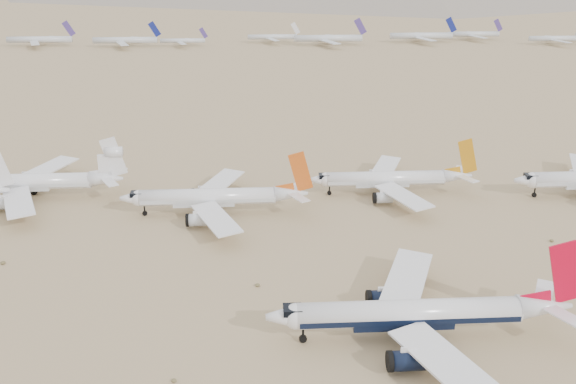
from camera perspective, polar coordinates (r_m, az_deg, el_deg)
name	(u,v)px	position (r m, az deg, el deg)	size (l,w,h in m)	color
ground	(424,321)	(122.87, 11.98, -11.13)	(7000.00, 7000.00, 0.00)	#8E7252
main_airliner	(422,313)	(115.30, 11.82, -10.51)	(52.18, 50.96, 18.41)	white
row2_gold_tail	(392,179)	(177.58, 9.23, 1.16)	(43.61, 42.65, 15.53)	white
row2_orange_tail	(216,197)	(163.13, -6.44, -0.46)	(45.97, 44.98, 16.40)	white
row2_white_trijet	(33,181)	(184.87, -21.70, 0.89)	(48.05, 46.96, 17.03)	white
distant_storage_row	(399,36)	(449.53, 9.81, 13.48)	(614.19, 67.33, 15.92)	silver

